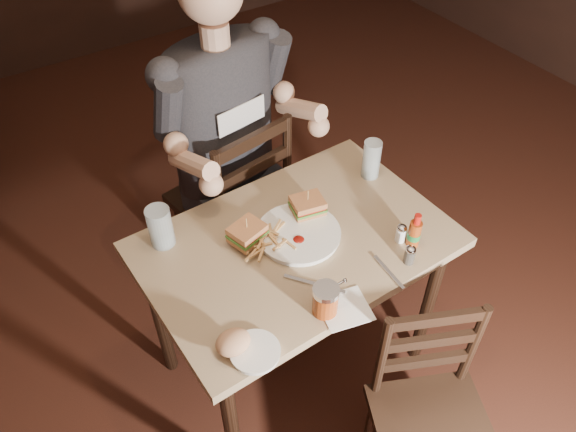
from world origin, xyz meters
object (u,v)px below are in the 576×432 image
side_plate (255,353)px  diner (228,102)px  chair_far (229,200)px  glass_left (160,227)px  chair_near (434,431)px  hot_sauce (415,230)px  main_table (296,259)px  dinner_plate (299,234)px  glass_right (371,159)px  syrup_dispenser (325,300)px

side_plate → diner: bearing=64.8°
diner → side_plate: size_ratio=7.28×
chair_far → glass_left: (-0.44, -0.36, 0.37)m
chair_near → hot_sauce: size_ratio=5.87×
main_table → chair_near: size_ratio=1.31×
chair_far → diner: (0.01, -0.05, 0.54)m
diner → glass_left: 0.57m
main_table → dinner_plate: dinner_plate is taller
glass_right → syrup_dispenser: bearing=-140.9°
syrup_dispenser → side_plate: bearing=-178.5°
syrup_dispenser → main_table: bearing=71.5°
chair_far → dinner_plate: size_ratio=3.28×
dinner_plate → syrup_dispenser: syrup_dispenser is taller
main_table → dinner_plate: 0.11m
chair_near → hot_sauce: (0.23, 0.44, 0.43)m
dinner_plate → syrup_dispenser: 0.33m
chair_far → syrup_dispenser: bearing=72.8°
syrup_dispenser → glass_right: bearing=37.8°
diner → syrup_dispenser: diner is taller
glass_right → syrup_dispenser: glass_right is taller
diner → glass_left: bearing=-153.7°
main_table → diner: size_ratio=1.02×
hot_sauce → syrup_dispenser: (-0.42, -0.06, -0.02)m
main_table → glass_left: size_ratio=6.97×
dinner_plate → syrup_dispenser: bearing=-109.9°
chair_far → side_plate: bearing=58.1°
diner → glass_right: (0.38, -0.42, -0.17)m
dinner_plate → glass_left: (-0.41, 0.23, 0.07)m
chair_near → side_plate: chair_near is taller
main_table → side_plate: 0.48m
chair_far → glass_left: chair_far is taller
chair_near → diner: (-0.04, 1.23, 0.61)m
chair_near → side_plate: (-0.44, 0.37, 0.37)m
dinner_plate → hot_sauce: size_ratio=2.06×
glass_left → syrup_dispenser: (0.30, -0.54, -0.02)m
syrup_dispenser → side_plate: (-0.26, -0.01, -0.05)m
hot_sauce → syrup_dispenser: hot_sauce is taller
glass_right → main_table: bearing=-162.9°
chair_near → chair_far: bearing=116.6°
chair_near → glass_left: size_ratio=5.33×
chair_near → dinner_plate: chair_near is taller
dinner_plate → chair_near: bearing=-84.0°
diner → glass_right: diner is taller
glass_left → glass_right: glass_right is taller
glass_right → diner: bearing=132.4°
main_table → diner: bearing=84.2°
glass_left → hot_sauce: glass_left is taller
chair_near → side_plate: bearing=164.7°
hot_sauce → dinner_plate: bearing=141.0°
main_table → side_plate: (-0.35, -0.31, 0.10)m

